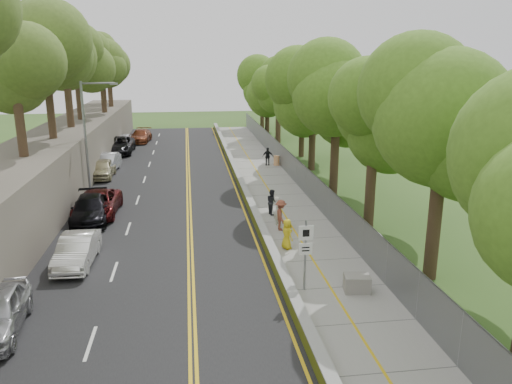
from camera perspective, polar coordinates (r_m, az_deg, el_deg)
The scene contains 25 objects.
ground at distance 24.13m, azimuth 1.43°, elevation -8.20°, with size 140.00×140.00×0.00m, color #33511E.
road at distance 38.11m, azimuth -10.28°, elevation 0.41°, with size 11.20×66.00×0.04m, color black.
sidewalk at distance 38.57m, azimuth 1.60°, elevation 0.83°, with size 4.20×66.00×0.05m, color gray.
jersey_barrier at distance 38.20m, azimuth -1.81°, elevation 1.12°, with size 0.42×66.00×0.60m, color #BCDC15.
rock_embankment at distance 38.90m, azimuth -22.43°, elevation 2.79°, with size 5.00×66.00×4.00m, color #595147.
chainlink_fence at distance 38.73m, azimuth 4.68°, elevation 2.33°, with size 0.04×66.00×2.00m, color slate.
trees_embankment at distance 38.04m, azimuth -23.00°, elevation 15.42°, with size 6.40×66.00×13.00m, color #58772A, non-canonical shape.
trees_fenceside at distance 38.44m, azimuth 8.36°, elevation 11.18°, with size 7.00×66.00×14.00m, color #568725, non-canonical shape.
streetlight at distance 36.83m, azimuth -18.62°, elevation 6.69°, with size 2.52×0.22×8.00m.
signpost at distance 20.85m, azimuth 5.68°, elevation -6.32°, with size 0.62×0.09×3.10m.
construction_barrel at distance 45.40m, azimuth 2.36°, elevation 3.62°, with size 0.54×0.54×0.88m, color #ED6900.
concrete_block at distance 21.67m, azimuth 11.46°, elevation -10.18°, with size 1.07×0.80×0.71m, color slate.
car_1 at distance 25.17m, azimuth -19.78°, elevation -6.28°, with size 1.51×4.32×1.42m, color white.
car_2 at distance 32.46m, azimuth -17.67°, elevation -1.29°, with size 2.44×5.30×1.47m, color #4C0F10.
car_3 at distance 31.46m, azimuth -18.42°, elevation -1.86°, with size 2.08×5.11×1.48m, color black.
car_4 at distance 42.50m, azimuth -17.15°, elevation 2.56°, with size 1.76×4.37×1.49m, color #BFB68D.
car_5 at distance 44.43m, azimuth -16.76°, elevation 3.19°, with size 1.69×4.85×1.60m, color silver.
car_6 at distance 52.92m, azimuth -15.39°, elevation 5.17°, with size 2.76×5.98×1.66m, color black.
car_7 at distance 59.44m, azimuth -13.04°, elevation 6.26°, with size 2.03×4.98×1.45m, color brown.
car_8 at distance 57.13m, azimuth -14.85°, elevation 5.75°, with size 1.59×3.96×1.35m, color white.
painter_0 at distance 25.59m, azimuth 3.56°, elevation -4.81°, with size 0.77×0.50×1.58m, color gold.
painter_1 at distance 29.26m, azimuth 2.48°, elevation -2.12°, with size 0.61×0.40×1.67m, color silver.
painter_2 at distance 31.08m, azimuth 1.85°, elevation -1.14°, with size 0.77×0.60×1.59m, color black.
painter_3 at distance 28.25m, azimuth 2.87°, elevation -2.65°, with size 1.14×0.66×1.77m, color brown.
person_far at distance 45.26m, azimuth 1.35°, elevation 4.08°, with size 0.96×0.40×1.64m, color black.
Camera 1 is at (-3.62, -21.85, 9.57)m, focal length 35.00 mm.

